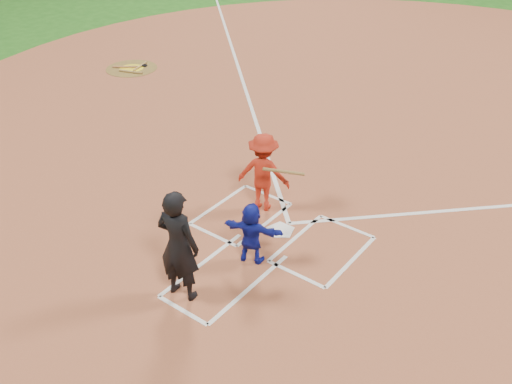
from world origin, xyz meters
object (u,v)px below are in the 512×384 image
Objects in this scene: home_plate at (280,230)px; umpire at (178,245)px; catcher at (251,233)px; batter_at_plate at (263,172)px; on_deck_circle at (132,68)px.

home_plate is 0.29× the size of umpire.
catcher is at bearing -114.06° from umpire.
batter_at_plate is (-0.49, 2.96, -0.18)m from umpire.
umpire is at bearing 83.48° from home_plate.
umpire is 1.22× the size of batter_at_plate.
umpire is 3.01m from batter_at_plate.
umpire reaches higher than on_deck_circle.
umpire reaches higher than catcher.
home_plate is 0.35× the size of on_deck_circle.
catcher is (0.10, -1.06, 0.59)m from home_plate.
batter_at_plate reaches higher than catcher.
catcher is at bearing -60.42° from batter_at_plate.
batter_at_plate reaches higher than home_plate.
on_deck_circle is at bearing -47.13° from umpire.
catcher reaches higher than on_deck_circle.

